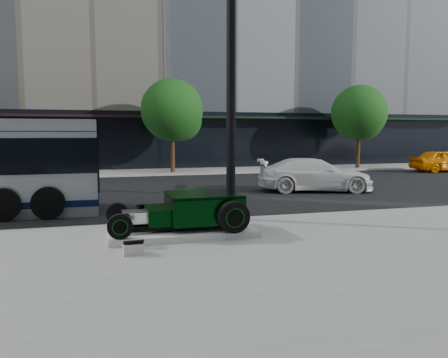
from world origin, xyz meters
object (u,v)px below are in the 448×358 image
object	(u,v)px
lamppost	(231,77)
white_sedan	(315,175)
yellow_taxi	(443,161)
hot_rod	(195,209)

from	to	relation	value
lamppost	white_sedan	bearing A→B (deg)	45.45
white_sedan	yellow_taxi	size ratio (longest dim) A/B	1.17
white_sedan	yellow_taxi	world-z (taller)	yellow_taxi
hot_rod	lamppost	distance (m)	3.85
lamppost	yellow_taxi	bearing A→B (deg)	33.58
hot_rod	yellow_taxi	distance (m)	23.61
lamppost	white_sedan	xyz separation A→B (m)	(5.46, 5.54, -3.31)
hot_rod	white_sedan	world-z (taller)	white_sedan
hot_rod	white_sedan	distance (m)	9.71
lamppost	yellow_taxi	world-z (taller)	lamppost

